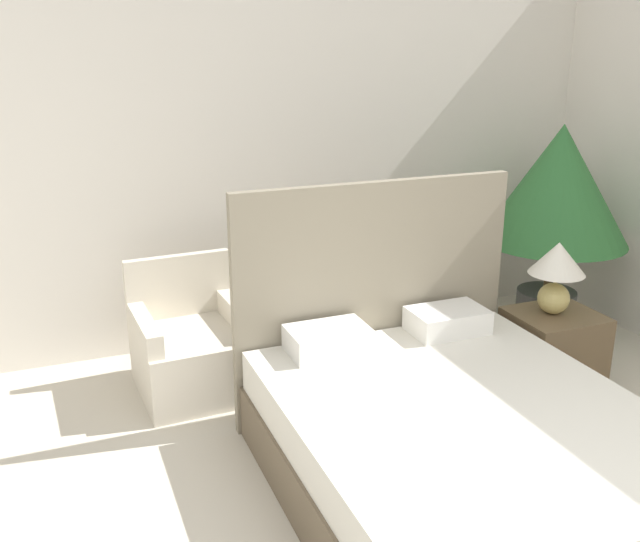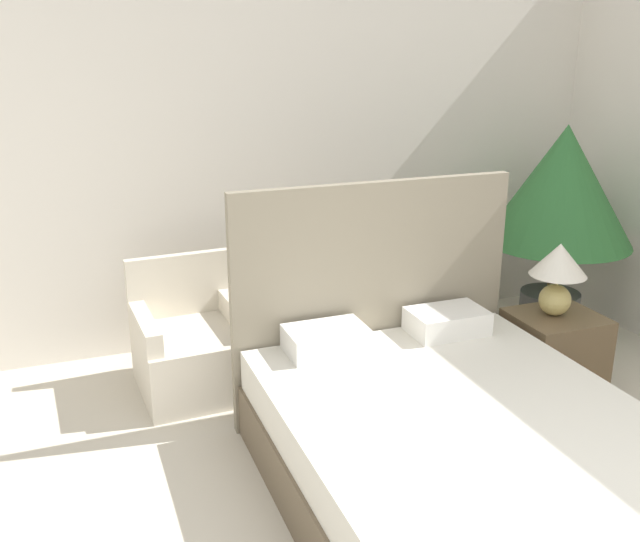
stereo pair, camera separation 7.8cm
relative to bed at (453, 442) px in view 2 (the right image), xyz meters
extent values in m
cube|color=silver|center=(-0.11, 2.31, 1.15)|extent=(10.00, 0.06, 2.90)
cube|color=brown|center=(0.00, -0.09, -0.15)|extent=(1.68, 2.04, 0.30)
cube|color=silver|center=(0.00, -0.09, 0.11)|extent=(1.65, 2.00, 0.22)
cube|color=gray|center=(0.00, 0.96, 0.41)|extent=(1.72, 0.06, 1.41)
cube|color=white|center=(-0.38, 0.74, 0.30)|extent=(0.44, 0.29, 0.14)
cube|color=white|center=(0.38, 0.74, 0.30)|extent=(0.44, 0.29, 0.14)
cube|color=beige|center=(-0.97, 1.55, -0.09)|extent=(0.73, 0.74, 0.41)
cube|color=beige|center=(-0.98, 1.87, 0.32)|extent=(0.70, 0.09, 0.42)
cube|color=beige|center=(-1.26, 1.53, 0.18)|extent=(0.13, 0.64, 0.15)
cube|color=beige|center=(-0.67, 1.56, 0.18)|extent=(0.13, 0.64, 0.15)
cube|color=beige|center=(0.09, 1.55, -0.09)|extent=(0.76, 0.77, 0.41)
cube|color=beige|center=(0.06, 1.87, 0.32)|extent=(0.70, 0.13, 0.42)
cube|color=beige|center=(-0.20, 1.52, 0.18)|extent=(0.16, 0.65, 0.15)
cube|color=beige|center=(0.39, 1.58, 0.18)|extent=(0.16, 0.65, 0.15)
cylinder|color=#4C4C4C|center=(1.75, 1.52, -0.13)|extent=(0.44, 0.44, 0.33)
cylinder|color=brown|center=(1.75, 1.52, 0.23)|extent=(0.06, 0.06, 0.39)
cone|color=#2D6B33|center=(1.75, 1.52, 0.86)|extent=(1.06, 1.06, 0.87)
cube|color=brown|center=(1.15, 0.71, -0.03)|extent=(0.53, 0.47, 0.54)
sphere|color=tan|center=(1.13, 0.73, 0.34)|extent=(0.20, 0.20, 0.20)
cylinder|color=tan|center=(1.13, 0.73, 0.47)|extent=(0.02, 0.02, 0.06)
cone|color=silver|center=(1.13, 0.73, 0.60)|extent=(0.34, 0.34, 0.20)
cylinder|color=#B7AD93|center=(-0.44, 1.59, -0.05)|extent=(0.32, 0.32, 0.50)
camera|label=1|loc=(-1.75, -2.59, 1.89)|focal=40.00mm
camera|label=2|loc=(-1.67, -2.62, 1.89)|focal=40.00mm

